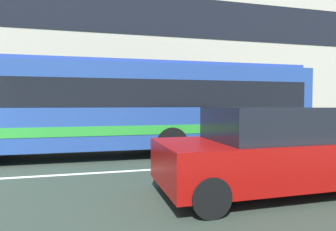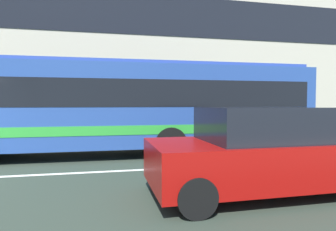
# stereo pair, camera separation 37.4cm
# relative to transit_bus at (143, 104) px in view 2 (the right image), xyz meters

# --- Properties ---
(apartment_block_right) EXTENTS (25.70, 11.11, 11.98)m
(apartment_block_right) POSITION_rel_transit_bus_xyz_m (4.73, 12.53, 4.29)
(apartment_block_right) COLOR #BDB59F
(apartment_block_right) RESTS_ON ground_plane
(transit_bus) EXTENTS (11.53, 2.65, 3.08)m
(transit_bus) POSITION_rel_transit_bus_xyz_m (0.00, 0.00, 0.00)
(transit_bus) COLOR #25468F
(transit_bus) RESTS_ON ground_plane
(sedan_oncoming) EXTENTS (4.80, 1.99, 1.66)m
(sedan_oncoming) POSITION_rel_transit_bus_xyz_m (1.89, -4.74, -0.90)
(sedan_oncoming) COLOR #9A0C0A
(sedan_oncoming) RESTS_ON ground_plane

